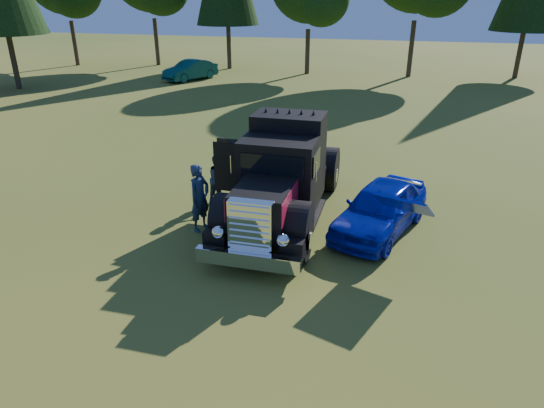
{
  "coord_description": "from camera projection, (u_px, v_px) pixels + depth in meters",
  "views": [
    {
      "loc": [
        3.45,
        -10.33,
        6.26
      ],
      "look_at": [
        0.54,
        0.82,
        1.15
      ],
      "focal_mm": 32.0,
      "sensor_mm": 36.0,
      "label": 1
    }
  ],
  "objects": [
    {
      "name": "spectator_near",
      "position": [
        200.0,
        198.0,
        13.44
      ],
      "size": [
        0.67,
        0.82,
        1.94
      ],
      "primitive_type": "imported",
      "rotation": [
        0.0,
        0.0,
        1.24
      ],
      "color": "#1B233F",
      "rests_on": "ground"
    },
    {
      "name": "hotrod_coupe",
      "position": [
        381.0,
        208.0,
        13.46
      ],
      "size": [
        2.88,
        4.45,
        1.89
      ],
      "color": "#0808B9",
      "rests_on": "ground"
    },
    {
      "name": "ground",
      "position": [
        244.0,
        255.0,
        12.47
      ],
      "size": [
        120.0,
        120.0,
        0.0
      ],
      "primitive_type": "plane",
      "color": "#3B5519",
      "rests_on": "ground"
    },
    {
      "name": "spectator_far",
      "position": [
        219.0,
        179.0,
        15.25
      ],
      "size": [
        0.91,
        0.97,
        1.59
      ],
      "primitive_type": "imported",
      "rotation": [
        0.0,
        0.0,
        1.05
      ],
      "color": "#1B203F",
      "rests_on": "ground"
    },
    {
      "name": "diamond_t_truck",
      "position": [
        282.0,
        180.0,
        13.84
      ],
      "size": [
        3.38,
        7.16,
        3.0
      ],
      "color": "black",
      "rests_on": "ground"
    },
    {
      "name": "distant_teal_car",
      "position": [
        190.0,
        70.0,
        36.43
      ],
      "size": [
        3.27,
        4.61,
        1.44
      ],
      "primitive_type": "imported",
      "rotation": [
        0.0,
        0.0,
        -0.45
      ],
      "color": "#092A36",
      "rests_on": "ground"
    }
  ]
}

